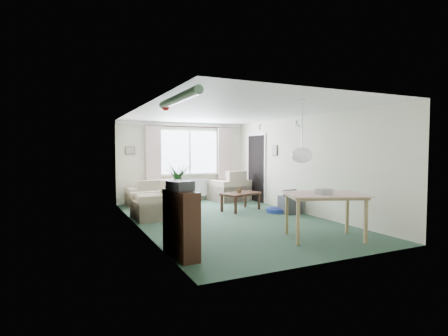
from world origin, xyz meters
name	(u,v)px	position (x,y,z in m)	size (l,w,h in m)	color
ground	(230,220)	(0.00, 0.00, 0.00)	(6.50, 6.50, 0.00)	#284433
window	(190,152)	(0.20, 3.23, 1.50)	(1.80, 0.03, 1.30)	white
curtain_rod	(190,127)	(0.20, 3.15, 2.27)	(2.60, 0.03, 0.03)	black
curtain_left	(153,160)	(-0.95, 3.13, 1.27)	(0.45, 0.08, 2.00)	beige
curtain_right	(225,159)	(1.35, 3.13, 1.27)	(0.45, 0.08, 2.00)	beige
radiator	(190,188)	(0.20, 3.19, 0.40)	(1.20, 0.10, 0.55)	white
doorway	(257,169)	(1.99, 2.20, 1.00)	(0.03, 0.95, 2.00)	black
pendant_lamp	(302,155)	(0.20, -2.30, 1.48)	(0.36, 0.36, 0.36)	white
tinsel_garland	(178,98)	(-1.92, -2.30, 2.28)	(1.60, 1.60, 0.12)	#196626
bauble_cluster_a	(259,125)	(1.30, 0.90, 2.22)	(0.20, 0.20, 0.20)	silver
bauble_cluster_b	(297,122)	(1.60, -0.30, 2.22)	(0.20, 0.20, 0.20)	silver
wall_picture_back	(130,150)	(-1.60, 3.23, 1.55)	(0.28, 0.03, 0.22)	brown
wall_picture_right	(275,150)	(1.98, 1.20, 1.55)	(0.03, 0.24, 0.30)	brown
sofa	(154,192)	(-1.03, 2.75, 0.37)	(1.49, 0.79, 0.74)	#BAA78C
armchair_corner	(229,185)	(1.31, 2.73, 0.47)	(1.04, 0.99, 0.93)	#C4BC94
armchair_left	(154,200)	(-1.50, 0.87, 0.42)	(0.94, 0.89, 0.84)	beige
coffee_table	(241,202)	(0.79, 0.96, 0.23)	(1.03, 0.57, 0.46)	black
photo_frame	(239,190)	(0.75, 0.97, 0.54)	(0.12, 0.02, 0.16)	brown
bookshelf	(181,224)	(-1.84, -2.14, 0.49)	(0.27, 0.80, 0.98)	black
hifi_box	(180,186)	(-1.84, -2.13, 1.05)	(0.28, 0.35, 0.14)	#313236
houseplant	(178,203)	(-1.65, -1.41, 0.68)	(0.58, 0.58, 1.36)	#226531
dining_table	(324,217)	(0.78, -2.20, 0.39)	(1.25, 0.84, 0.78)	tan
gift_box	(324,192)	(0.67, -2.30, 0.84)	(0.25, 0.18, 0.12)	#B1B1BC
tv_cube	(290,205)	(1.70, 0.09, 0.21)	(0.43, 0.47, 0.43)	#3F3E44
pet_bed	(277,210)	(1.48, 0.34, 0.05)	(0.52, 0.52, 0.10)	navy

